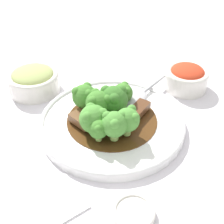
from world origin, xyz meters
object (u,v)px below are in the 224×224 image
Objects in this scene: beef_strip_2 at (136,112)px; beef_strip_3 at (101,103)px; broccoli_floret_5 at (94,118)px; broccoli_floret_6 at (114,124)px; broccoli_floret_1 at (84,96)px; broccoli_floret_3 at (113,100)px; broccoli_floret_2 at (98,103)px; broccoli_floret_4 at (129,119)px; sauce_dish at (134,213)px; serving_spoon at (137,96)px; broccoli_floret_7 at (123,93)px; beef_strip_1 at (84,118)px; main_plate at (112,122)px; broccoli_floret_0 at (98,129)px; side_bowl_kimchi at (187,77)px; beef_strip_0 at (119,123)px; side_bowl_appetizer at (34,80)px.

beef_strip_3 is at bearing 121.07° from beef_strip_2.
broccoli_floret_5 is 0.96× the size of broccoli_floret_6.
broccoli_floret_5 is (-0.02, -0.07, -0.00)m from broccoli_floret_1.
broccoli_floret_3 is at bearing 21.54° from broccoli_floret_5.
beef_strip_3 is 1.28× the size of broccoli_floret_2.
broccoli_floret_4 is 0.87× the size of sauce_dish.
broccoli_floret_4 is at bearing -90.48° from beef_strip_3.
beef_strip_3 is at bearing 164.23° from serving_spoon.
broccoli_floret_7 reaches higher than beef_strip_2.
beef_strip_2 is 0.05m from serving_spoon.
serving_spoon is at bearing -12.64° from broccoli_floret_1.
main_plate is at bearing -20.96° from beef_strip_1.
broccoli_floret_7 is at bearing 30.09° from broccoli_floret_3.
broccoli_floret_2 is (0.03, 0.05, 0.01)m from broccoli_floret_0.
broccoli_floret_7 is at bearing 93.67° from beef_strip_2.
side_bowl_kimchi is at bearing 18.27° from broccoli_floret_6.
beef_strip_0 is 1.14× the size of broccoli_floret_7.
broccoli_floret_0 reaches higher than beef_strip_3.
beef_strip_3 is (0.00, 0.07, -0.00)m from beef_strip_0.
broccoli_floret_2 reaches higher than broccoli_floret_7.
beef_strip_0 is 0.87× the size of sauce_dish.
broccoli_floret_4 reaches higher than beef_strip_2.
beef_strip_0 is 0.07m from beef_strip_3.
broccoli_floret_6 reaches higher than main_plate.
broccoli_floret_6 is (-0.03, -0.06, -0.00)m from broccoli_floret_3.
serving_spoon is at bearing 2.05° from broccoli_floret_7.
broccoli_floret_4 is at bearing -13.17° from broccoli_floret_0.
broccoli_floret_5 is at bearing 80.04° from broccoli_floret_0.
main_plate is 5.17× the size of broccoli_floret_5.
beef_strip_1 is 0.18m from side_bowl_appetizer.
side_bowl_appetizer is (-0.13, 0.21, 0.00)m from beef_strip_2.
side_bowl_kimchi is at bearing 20.85° from broccoli_floret_4.
main_plate is at bearing -66.84° from side_bowl_appetizer.
side_bowl_appetizer reaches higher than sauce_dish.
broccoli_floret_5 is 1.13× the size of broccoli_floret_7.
broccoli_floret_5 reaches higher than serving_spoon.
broccoli_floret_0 is at bearing -102.70° from broccoli_floret_1.
beef_strip_2 is at bearing -25.17° from broccoli_floret_2.
beef_strip_3 is 0.17m from side_bowl_appetizer.
broccoli_floret_6 is (0.02, -0.04, 0.00)m from broccoli_floret_5.
broccoli_floret_4 is 0.27× the size of serving_spoon.
beef_strip_3 is (0.05, 0.03, -0.00)m from beef_strip_1.
broccoli_floret_3 is 0.66× the size of side_bowl_kimchi.
beef_strip_0 is 0.72× the size of beef_strip_3.
main_plate reaches higher than sauce_dish.
broccoli_floret_3 reaches higher than broccoli_floret_4.
serving_spoon reaches higher than main_plate.
broccoli_floret_6 is (0.02, -0.07, 0.03)m from beef_strip_1.
beef_strip_0 reaches higher than main_plate.
broccoli_floret_2 is (0.03, -0.00, 0.03)m from beef_strip_1.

